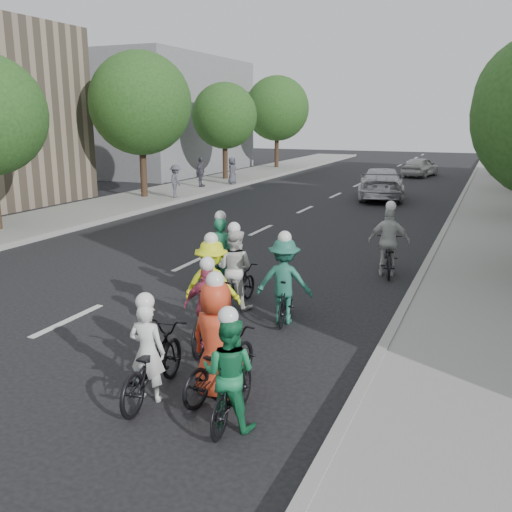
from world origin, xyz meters
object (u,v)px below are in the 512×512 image
Objects in this scene: cyclist_3 at (210,312)px; cyclist_4 at (218,352)px; cyclist_5 at (222,263)px; spectator_1 at (201,172)px; cyclist_0 at (151,361)px; cyclist_8 at (389,250)px; cyclist_1 at (231,381)px; follow_car_trail at (420,167)px; cyclist_2 at (213,293)px; spectator_2 at (232,171)px; spectator_0 at (176,181)px; cyclist_7 at (285,287)px; follow_car_lead at (381,183)px; cyclist_6 at (235,277)px.

cyclist_3 is 1.05× the size of cyclist_4.
spectator_1 is (-9.44, 16.50, 0.31)m from cyclist_5.
cyclist_5 is 1.16× the size of spectator_1.
cyclist_8 is at bearing -110.73° from cyclist_0.
cyclist_0 is 1.05× the size of cyclist_4.
cyclist_1 is 1.01× the size of spectator_1.
follow_car_trail is 15.76m from spectator_1.
cyclist_8 is at bearing -117.54° from cyclist_2.
spectator_2 is at bearing -35.44° from spectator_1.
spectator_0 reaches higher than cyclist_3.
cyclist_3 is at bearing 55.08° from cyclist_7.
cyclist_2 is 0.96× the size of cyclist_3.
cyclist_1 is 0.84× the size of cyclist_3.
cyclist_1 is at bearing 114.88° from cyclist_5.
cyclist_2 is at bearing -162.23° from spectator_0.
cyclist_3 reaches higher than follow_car_lead.
cyclist_1 is 0.90× the size of cyclist_7.
cyclist_5 is at bearing -67.46° from cyclist_1.
cyclist_2 reaches higher than follow_car_trail.
follow_car_lead is at bearing -89.27° from cyclist_8.
cyclist_4 is at bearing -57.58° from cyclist_1.
spectator_0 is at bearing -67.39° from cyclist_0.
cyclist_3 is 0.38× the size of follow_car_lead.
spectator_0 is at bearing -52.65° from cyclist_6.
cyclist_3 is 6.26m from cyclist_8.
cyclist_7 reaches higher than follow_car_lead.
spectator_1 reaches higher than spectator_0.
cyclist_6 is 1.36m from cyclist_7.
spectator_1 is at bearing -70.43° from cyclist_0.
spectator_0 is (-9.40, 14.50, 0.22)m from cyclist_2.
cyclist_8 is at bearing 107.24° from follow_car_trail.
spectator_2 is (-9.67, 21.41, 0.29)m from cyclist_3.
cyclist_4 is at bearing -157.94° from cyclist_0.
cyclist_7 reaches higher than spectator_2.
spectator_2 reaches higher than follow_car_trail.
cyclist_5 reaches higher than spectator_1.
cyclist_7 is at bearing -152.97° from spectator_1.
cyclist_2 reaches higher than cyclist_7.
follow_car_lead is 1.36× the size of follow_car_trail.
cyclist_3 is 1.03× the size of cyclist_8.
cyclist_5 is 0.49× the size of follow_car_trail.
spectator_1 is at bearing -9.36° from follow_car_lead.
cyclist_8 is at bearing -152.37° from spectator_2.
cyclist_5 is at bearing -164.80° from spectator_2.
cyclist_2 is (-1.78, 2.98, 0.10)m from cyclist_1.
cyclist_7 is (1.10, 0.90, 0.01)m from cyclist_2.
cyclist_1 is 1.04× the size of spectator_0.
spectator_2 is at bearing 59.52° from follow_car_trail.
cyclist_7 is at bearing -144.03° from cyclist_2.
cyclist_3 is 1.76m from cyclist_4.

